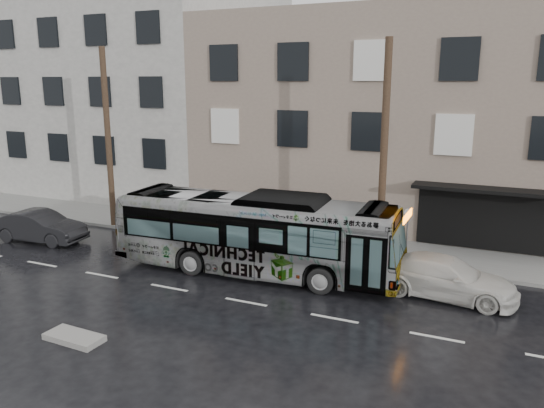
{
  "coord_description": "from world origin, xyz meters",
  "views": [
    {
      "loc": [
        11.04,
        -17.78,
        7.48
      ],
      "look_at": [
        1.95,
        2.5,
        2.33
      ],
      "focal_mm": 35.0,
      "sensor_mm": 36.0,
      "label": 1
    }
  ],
  "objects": [
    {
      "name": "building_taupe",
      "position": [
        5.0,
        12.7,
        5.5
      ],
      "size": [
        20.0,
        12.0,
        11.0
      ],
      "primitive_type": "cube",
      "color": "gray",
      "rests_on": "ground"
    },
    {
      "name": "ground",
      "position": [
        0.0,
        0.0,
        0.0
      ],
      "size": [
        120.0,
        120.0,
        0.0
      ],
      "primitive_type": "plane",
      "color": "black",
      "rests_on": "ground"
    },
    {
      "name": "utility_pole_front",
      "position": [
        6.5,
        3.3,
        4.65
      ],
      "size": [
        0.3,
        0.3,
        9.0
      ],
      "primitive_type": "cylinder",
      "color": "#483524",
      "rests_on": "sidewalk"
    },
    {
      "name": "sign_post",
      "position": [
        7.6,
        3.3,
        1.35
      ],
      "size": [
        0.06,
        0.06,
        2.4
      ],
      "primitive_type": "cylinder",
      "color": "slate",
      "rests_on": "sidewalk"
    },
    {
      "name": "utility_pole_rear",
      "position": [
        -7.5,
        3.3,
        4.65
      ],
      "size": [
        0.3,
        0.3,
        9.0
      ],
      "primitive_type": "cylinder",
      "color": "#483524",
      "rests_on": "sidewalk"
    },
    {
      "name": "dark_sedan",
      "position": [
        -9.01,
        -0.12,
        0.74
      ],
      "size": [
        4.63,
        1.99,
        1.48
      ],
      "primitive_type": "imported",
      "rotation": [
        0.0,
        0.0,
        1.66
      ],
      "color": "black",
      "rests_on": "ground"
    },
    {
      "name": "slush_pile",
      "position": [
        -0.18,
        -7.07,
        0.09
      ],
      "size": [
        1.83,
        0.86,
        0.18
      ],
      "primitive_type": "cube",
      "rotation": [
        0.0,
        0.0,
        -0.03
      ],
      "color": "gray",
      "rests_on": "ground"
    },
    {
      "name": "bus",
      "position": [
        2.21,
        0.31,
        1.61
      ],
      "size": [
        11.67,
        3.27,
        3.22
      ],
      "primitive_type": "imported",
      "rotation": [
        0.0,
        0.0,
        1.62
      ],
      "color": "#B2B2B2",
      "rests_on": "ground"
    },
    {
      "name": "sidewalk",
      "position": [
        0.0,
        4.9,
        0.07
      ],
      "size": [
        90.0,
        3.6,
        0.15
      ],
      "primitive_type": "cube",
      "color": "gray",
      "rests_on": "ground"
    },
    {
      "name": "white_sedan",
      "position": [
        9.41,
        0.85,
        0.72
      ],
      "size": [
        5.11,
        2.45,
        1.43
      ],
      "primitive_type": "imported",
      "rotation": [
        0.0,
        0.0,
        1.48
      ],
      "color": "silver",
      "rests_on": "ground"
    },
    {
      "name": "building_grey",
      "position": [
        -18.0,
        14.2,
        8.0
      ],
      "size": [
        26.0,
        15.0,
        16.0
      ],
      "primitive_type": "cube",
      "color": "beige",
      "rests_on": "ground"
    }
  ]
}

